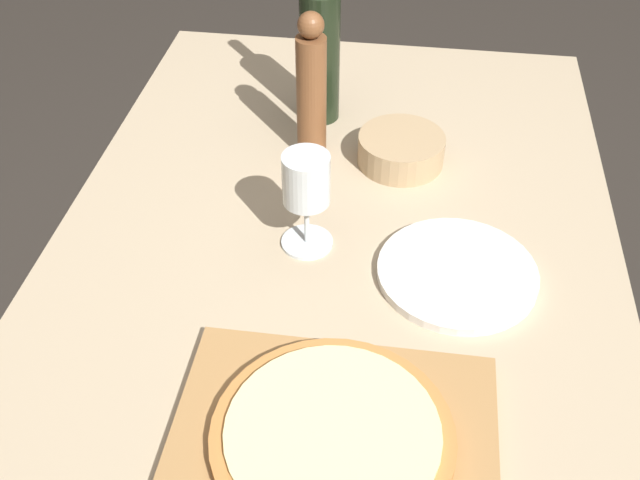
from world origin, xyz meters
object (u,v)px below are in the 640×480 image
object	(u,v)px
pizza	(333,436)
wine_glass	(306,185)
small_bowl	(401,150)
wine_bottle	(320,46)
pepper_mill	(311,90)

from	to	relation	value
pizza	wine_glass	xyz separation A→B (m)	(-0.09, 0.36, 0.08)
wine_glass	small_bowl	size ratio (longest dim) A/B	1.08
wine_bottle	wine_glass	size ratio (longest dim) A/B	2.14
pizza	small_bowl	distance (m)	0.59
wine_bottle	small_bowl	distance (m)	0.24
pepper_mill	wine_glass	bearing A→B (deg)	-83.19
wine_bottle	small_bowl	world-z (taller)	wine_bottle
pizza	small_bowl	bearing A→B (deg)	85.79
wine_bottle	pepper_mill	world-z (taller)	wine_bottle
wine_bottle	pepper_mill	size ratio (longest dim) A/B	1.32
wine_glass	small_bowl	world-z (taller)	wine_glass
pepper_mill	wine_bottle	bearing A→B (deg)	91.34
pizza	pepper_mill	distance (m)	0.62
pepper_mill	small_bowl	size ratio (longest dim) A/B	1.76
small_bowl	pepper_mill	bearing A→B (deg)	176.72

